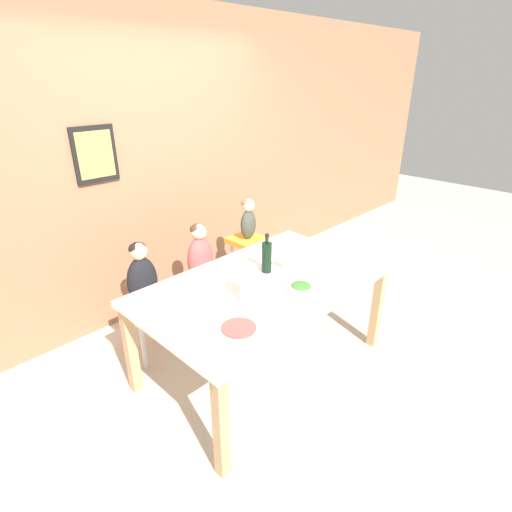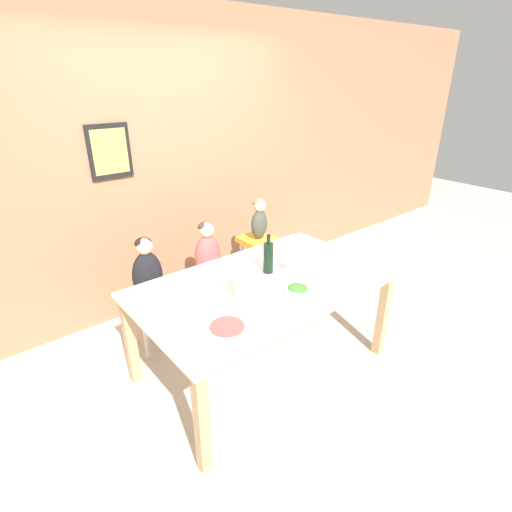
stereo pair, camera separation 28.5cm
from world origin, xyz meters
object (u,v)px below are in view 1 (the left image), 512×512
(chair_far_center, at_px, (202,287))
(paper_towel_roll, at_px, (248,284))
(dinner_plate_front_left, at_px, (239,328))
(person_child_center, at_px, (200,254))
(chair_right_highchair, at_px, (249,253))
(dinner_plate_back_left, at_px, (178,290))
(wine_glass_near, at_px, (286,256))
(salad_bowl_large, at_px, (301,288))
(person_child_left, at_px, (142,275))
(chair_far_left, at_px, (147,312))
(wine_bottle, at_px, (267,257))
(person_baby_right, at_px, (248,218))

(chair_far_center, bearing_deg, paper_towel_roll, -108.21)
(dinner_plate_front_left, bearing_deg, person_child_center, 62.72)
(chair_right_highchair, relative_size, person_child_center, 1.31)
(person_child_center, relative_size, dinner_plate_back_left, 2.50)
(dinner_plate_back_left, bearing_deg, wine_glass_near, -22.86)
(person_child_center, distance_m, salad_bowl_large, 1.08)
(person_child_left, distance_m, wine_glass_near, 1.11)
(salad_bowl_large, bearing_deg, paper_towel_roll, 150.13)
(chair_far_left, distance_m, dinner_plate_front_left, 1.14)
(person_child_left, height_order, dinner_plate_front_left, person_child_left)
(salad_bowl_large, bearing_deg, wine_glass_near, 56.80)
(paper_towel_roll, relative_size, dinner_plate_back_left, 1.21)
(chair_far_left, bearing_deg, chair_right_highchair, 0.00)
(wine_glass_near, bearing_deg, chair_far_left, 135.89)
(dinner_plate_back_left, bearing_deg, person_child_left, 93.05)
(chair_right_highchair, xyz_separation_m, salad_bowl_large, (-0.55, -1.07, 0.25))
(chair_right_highchair, xyz_separation_m, paper_towel_roll, (-0.88, -0.89, 0.34))
(person_child_left, distance_m, paper_towel_roll, 0.94)
(paper_towel_roll, height_order, salad_bowl_large, paper_towel_roll)
(wine_bottle, relative_size, dinner_plate_front_left, 1.46)
(chair_right_highchair, bearing_deg, wine_bottle, -125.04)
(salad_bowl_large, bearing_deg, chair_right_highchair, 62.67)
(person_baby_right, bearing_deg, person_child_left, -179.98)
(chair_far_left, bearing_deg, person_baby_right, 0.05)
(chair_right_highchair, bearing_deg, chair_far_left, 180.00)
(chair_far_center, xyz_separation_m, dinner_plate_front_left, (-0.55, -1.07, 0.37))
(person_child_center, relative_size, person_baby_right, 1.34)
(chair_far_left, height_order, dinner_plate_back_left, dinner_plate_back_left)
(person_child_left, relative_size, paper_towel_roll, 2.07)
(chair_far_center, xyz_separation_m, paper_towel_roll, (-0.29, -0.89, 0.49))
(wine_glass_near, xyz_separation_m, salad_bowl_large, (-0.20, -0.30, -0.08))
(chair_far_left, distance_m, chair_right_highchair, 1.16)
(person_baby_right, distance_m, dinner_plate_back_left, 1.22)
(person_baby_right, bearing_deg, dinner_plate_back_left, -158.39)
(wine_glass_near, distance_m, dinner_plate_front_left, 0.85)
(person_child_left, xyz_separation_m, dinner_plate_front_left, (0.01, -1.07, 0.04))
(person_baby_right, bearing_deg, dinner_plate_front_left, -136.63)
(chair_far_left, height_order, wine_bottle, wine_bottle)
(person_child_left, height_order, person_child_center, same)
(chair_far_left, xyz_separation_m, dinner_plate_back_left, (0.02, -0.44, 0.37))
(person_child_left, height_order, dinner_plate_back_left, person_child_left)
(dinner_plate_front_left, distance_m, dinner_plate_back_left, 0.63)
(chair_far_center, relative_size, chair_right_highchair, 0.67)
(person_child_center, relative_size, paper_towel_roll, 2.07)
(chair_far_left, height_order, person_baby_right, person_baby_right)
(wine_glass_near, xyz_separation_m, dinner_plate_back_left, (-0.77, 0.32, -0.11))
(paper_towel_roll, bearing_deg, chair_right_highchair, 45.39)
(person_baby_right, bearing_deg, chair_right_highchair, -90.00)
(person_child_center, xyz_separation_m, person_baby_right, (0.58, 0.00, 0.18))
(chair_far_center, bearing_deg, person_child_center, 90.00)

